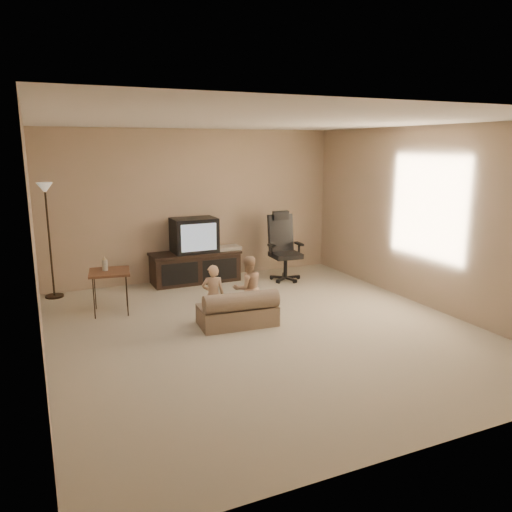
{
  "coord_description": "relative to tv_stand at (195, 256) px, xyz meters",
  "views": [
    {
      "loc": [
        -2.48,
        -5.28,
        2.22
      ],
      "look_at": [
        0.16,
        0.6,
        0.8
      ],
      "focal_mm": 35.0,
      "sensor_mm": 36.0,
      "label": 1
    }
  ],
  "objects": [
    {
      "name": "floor",
      "position": [
        0.09,
        -2.49,
        -0.45
      ],
      "size": [
        5.5,
        5.5,
        0.0
      ],
      "primitive_type": "plane",
      "color": "#C3B79B",
      "rests_on": "ground"
    },
    {
      "name": "room_shell",
      "position": [
        0.09,
        -2.49,
        1.07
      ],
      "size": [
        5.5,
        5.5,
        5.5
      ],
      "color": "white",
      "rests_on": "floor"
    },
    {
      "name": "tv_stand",
      "position": [
        0.0,
        0.0,
        0.0
      ],
      "size": [
        1.51,
        0.56,
        1.07
      ],
      "rotation": [
        0.0,
        0.0,
        0.01
      ],
      "color": "black",
      "rests_on": "floor"
    },
    {
      "name": "office_chair",
      "position": [
        1.41,
        -0.47,
        -0.03
      ],
      "size": [
        0.57,
        0.59,
        1.15
      ],
      "rotation": [
        0.0,
        0.0,
        -0.06
      ],
      "color": "black",
      "rests_on": "floor"
    },
    {
      "name": "side_table",
      "position": [
        -1.53,
        -1.04,
        0.12
      ],
      "size": [
        0.6,
        0.6,
        0.79
      ],
      "rotation": [
        0.0,
        0.0,
        -0.15
      ],
      "color": "brown",
      "rests_on": "floor"
    },
    {
      "name": "floor_lamp",
      "position": [
        -2.21,
        0.03,
        0.8
      ],
      "size": [
        0.27,
        0.27,
        1.71
      ],
      "color": "black",
      "rests_on": "floor"
    },
    {
      "name": "child_sofa",
      "position": [
        -0.14,
        -2.23,
        -0.26
      ],
      "size": [
        1.0,
        0.62,
        0.47
      ],
      "rotation": [
        0.0,
        0.0,
        -0.08
      ],
      "color": "gray",
      "rests_on": "floor"
    },
    {
      "name": "toddler_left",
      "position": [
        -0.42,
        -2.07,
        -0.05
      ],
      "size": [
        0.33,
        0.28,
        0.78
      ],
      "primitive_type": "imported",
      "rotation": [
        0.0,
        0.0,
        2.86
      ],
      "color": "#D4AA85",
      "rests_on": "floor"
    },
    {
      "name": "toddler_right",
      "position": [
        0.06,
        -2.06,
        -0.02
      ],
      "size": [
        0.41,
        0.23,
        0.85
      ],
      "primitive_type": "imported",
      "rotation": [
        0.0,
        0.0,
        3.14
      ],
      "color": "#D4AA85",
      "rests_on": "floor"
    }
  ]
}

